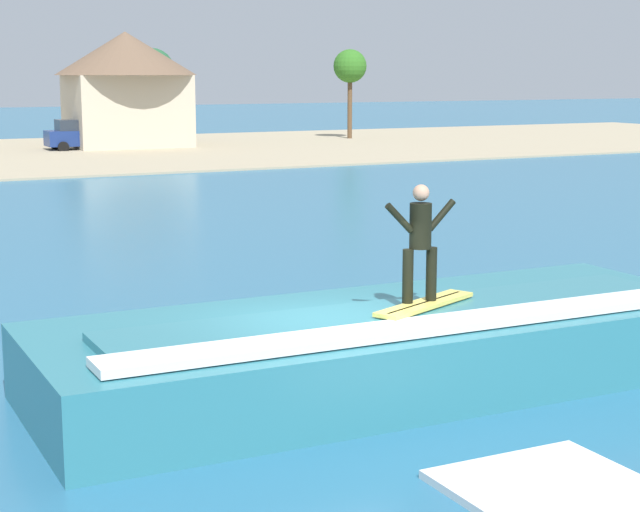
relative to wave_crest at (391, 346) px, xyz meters
The scene contains 9 objects.
ground_plane 1.33m from the wave_crest, 168.21° to the right, with size 260.00×260.00×0.00m, color #2A6689.
wave_crest is the anchor object (origin of this frame).
surfboard 0.84m from the wave_crest, 45.26° to the right, with size 2.03×1.22×0.06m.
surfer 1.72m from the wave_crest, 43.87° to the right, with size 1.17×0.32×1.72m.
car_far_shore 49.01m from the wave_crest, 81.46° to the left, with size 4.32×2.06×1.86m.
house_gabled_white 50.70m from the wave_crest, 78.16° to the left, with size 8.55×8.55×7.02m.
tree_tall_bare 54.06m from the wave_crest, 76.13° to the left, with size 2.84×2.84×6.13m.
tree_short_bushy 57.08m from the wave_crest, 62.45° to the left, with size 2.27×2.27×6.15m.
whitewater_patch 4.36m from the wave_crest, 96.28° to the right, with size 2.18×2.00×0.10m.
Camera 1 is at (-6.44, -12.60, 4.59)m, focal length 58.15 mm.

